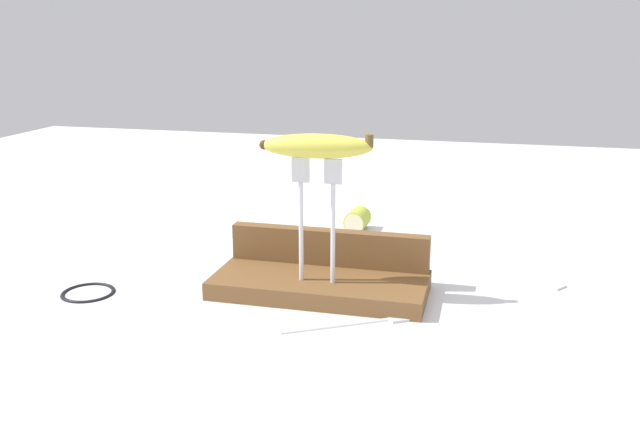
% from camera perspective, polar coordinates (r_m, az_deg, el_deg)
% --- Properties ---
extents(ground_plane, '(3.00, 3.00, 0.00)m').
position_cam_1_polar(ground_plane, '(1.07, -0.00, -6.58)').
color(ground_plane, silver).
extents(wooden_board, '(0.33, 0.14, 0.03)m').
position_cam_1_polar(wooden_board, '(1.07, -0.00, -5.90)').
color(wooden_board, brown).
rests_on(wooden_board, ground).
extents(board_backstop, '(0.32, 0.02, 0.06)m').
position_cam_1_polar(board_backstop, '(1.11, 0.76, -2.78)').
color(board_backstop, brown).
rests_on(board_backstop, wooden_board).
extents(fork_stand_center, '(0.07, 0.01, 0.19)m').
position_cam_1_polar(fork_stand_center, '(1.01, -0.26, 0.37)').
color(fork_stand_center, silver).
rests_on(fork_stand_center, wooden_board).
extents(banana_raised_center, '(0.17, 0.06, 0.04)m').
position_cam_1_polar(banana_raised_center, '(0.99, -0.27, 5.58)').
color(banana_raised_center, '#DBD147').
rests_on(banana_raised_center, fork_stand_center).
extents(fork_fallen_near, '(0.17, 0.11, 0.01)m').
position_cam_1_polar(fork_fallen_near, '(0.97, 3.83, -8.79)').
color(fork_fallen_near, silver).
rests_on(fork_fallen_near, ground).
extents(fork_fallen_far, '(0.16, 0.13, 0.01)m').
position_cam_1_polar(fork_fallen_far, '(1.18, 16.56, -4.89)').
color(fork_fallen_far, silver).
rests_on(fork_fallen_far, ground).
extents(banana_chunk_near, '(0.05, 0.06, 0.04)m').
position_cam_1_polar(banana_chunk_near, '(1.38, 3.08, -0.53)').
color(banana_chunk_near, '#B2C138').
rests_on(banana_chunk_near, ground).
extents(wire_coil, '(0.08, 0.08, 0.01)m').
position_cam_1_polar(wire_coil, '(1.13, -18.55, -6.10)').
color(wire_coil, black).
rests_on(wire_coil, ground).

